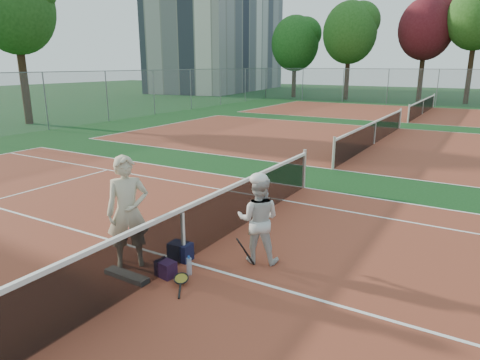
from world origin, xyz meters
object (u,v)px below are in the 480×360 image
at_px(racket_red, 127,244).
at_px(sports_bag_purple, 166,269).
at_px(net_main, 183,235).
at_px(racket_black_held, 241,253).
at_px(water_bottle, 189,266).
at_px(apartment_block, 220,32).
at_px(player_b, 258,220).
at_px(sports_bag_navy, 180,251).
at_px(player_a, 128,212).
at_px(racket_spare, 181,280).

bearing_deg(racket_red, sports_bag_purple, -62.03).
xyz_separation_m(net_main, racket_red, (-0.94, -0.42, -0.23)).
height_order(net_main, racket_red, net_main).
xyz_separation_m(racket_black_held, water_bottle, (-0.60, -0.68, -0.12)).
bearing_deg(net_main, apartment_block, 122.47).
bearing_deg(player_b, racket_black_held, 50.58).
bearing_deg(racket_black_held, racket_red, -26.36).
relative_size(player_b, racket_black_held, 2.93).
relative_size(net_main, racket_black_held, 20.67).
relative_size(racket_black_held, sports_bag_navy, 1.32).
xyz_separation_m(net_main, player_b, (1.11, 0.70, 0.27)).
height_order(apartment_block, sports_bag_navy, apartment_block).
distance_m(racket_black_held, water_bottle, 0.92).
bearing_deg(water_bottle, player_a, -168.77).
bearing_deg(water_bottle, apartment_block, 122.62).
xyz_separation_m(apartment_block, sports_bag_navy, (27.90, -43.97, -7.34)).
bearing_deg(racket_red, racket_black_held, -31.27).
distance_m(player_b, sports_bag_purple, 1.77).
bearing_deg(sports_bag_purple, apartment_block, 122.20).
xyz_separation_m(racket_red, sports_bag_navy, (0.84, 0.46, -0.13)).
bearing_deg(racket_red, player_b, -24.13).
xyz_separation_m(player_a, racket_spare, (1.18, -0.10, -0.91)).
xyz_separation_m(racket_spare, sports_bag_navy, (-0.57, 0.70, 0.09)).
bearing_deg(player_a, sports_bag_navy, -1.71).
bearing_deg(net_main, sports_bag_navy, 161.89).
bearing_deg(apartment_block, sports_bag_purple, -57.80).
bearing_deg(racket_red, racket_spare, -62.69).
bearing_deg(water_bottle, racket_black_held, 48.96).
bearing_deg(player_a, sports_bag_purple, -47.45).
bearing_deg(racket_spare, water_bottle, -19.13).
bearing_deg(racket_black_held, net_main, -28.94).
height_order(player_b, water_bottle, player_b).
bearing_deg(racket_spare, apartment_block, -1.02).
distance_m(net_main, racket_spare, 0.92).
relative_size(apartment_block, racket_black_held, 41.41).
distance_m(apartment_block, racket_red, 52.51).
bearing_deg(sports_bag_purple, racket_black_held, 45.81).
distance_m(apartment_block, water_bottle, 53.16).
bearing_deg(net_main, water_bottle, -42.21).
bearing_deg(player_b, net_main, 13.08).
relative_size(player_b, racket_spare, 2.61).
bearing_deg(racket_black_held, sports_bag_navy, -32.24).
relative_size(apartment_block, racket_spare, 36.94).
height_order(player_b, racket_black_held, player_b).
distance_m(net_main, apartment_block, 52.62).
height_order(net_main, racket_spare, net_main).
distance_m(player_a, sports_bag_purple, 1.16).
bearing_deg(sports_bag_navy, water_bottle, -38.14).
relative_size(net_main, player_a, 5.63).
xyz_separation_m(player_a, racket_red, (-0.22, 0.14, -0.69)).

